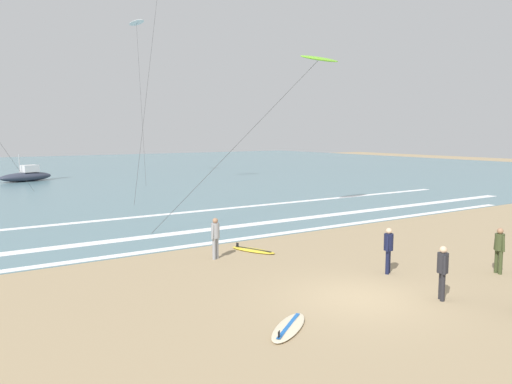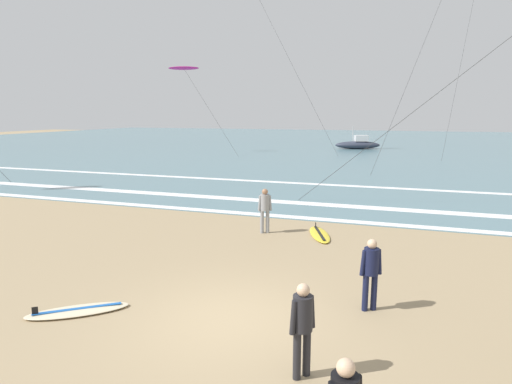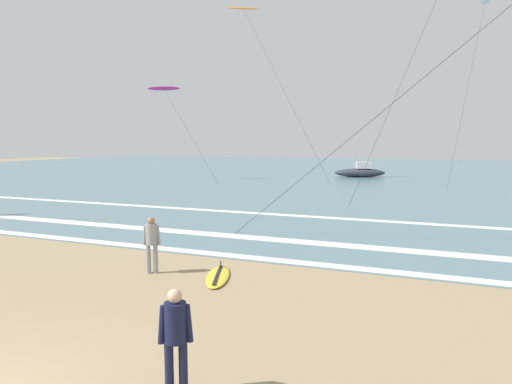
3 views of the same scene
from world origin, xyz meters
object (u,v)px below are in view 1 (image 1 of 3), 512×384
object	(u,v)px
surfboard_near_water	(289,327)
kite_lime_low_near	(319,60)
surfer_mid_group	(443,268)
kite_white_far_left	(136,24)
surfboard_right_spare	(253,250)
surfer_background_far	(215,235)
offshore_boat	(26,176)
surfer_right_near	(499,246)
surfer_foreground_main	(388,246)

from	to	relation	value
surfboard_near_water	kite_lime_low_near	distance (m)	20.55
surfer_mid_group	kite_white_far_left	xyz separation A→B (m)	(7.49, 43.05, 14.95)
surfboard_right_spare	kite_white_far_left	bearing A→B (deg)	76.06
surfer_background_far	offshore_boat	distance (m)	37.67
surfer_right_near	offshore_boat	size ratio (longest dim) A/B	0.29
surfer_mid_group	surfer_background_far	bearing A→B (deg)	111.26
surfer_background_far	offshore_boat	xyz separation A→B (m)	(-0.23, 37.67, -0.40)
surfer_background_far	surfer_right_near	distance (m)	10.14
surfboard_right_spare	offshore_boat	bearing A→B (deg)	93.28
surfer_foreground_main	kite_lime_low_near	xyz separation A→B (m)	(6.60, 11.49, 8.08)
kite_lime_low_near	surfer_background_far	bearing A→B (deg)	-148.80
kite_lime_low_near	kite_white_far_left	world-z (taller)	kite_white_far_left
surfer_background_far	offshore_boat	size ratio (longest dim) A/B	0.29
surfer_mid_group	surfer_background_far	size ratio (longest dim) A/B	1.00
surfer_right_near	kite_lime_low_near	xyz separation A→B (m)	(3.43, 13.61, 8.08)
surfer_right_near	surfer_mid_group	bearing A→B (deg)	-170.27
surfer_right_near	surfboard_right_spare	size ratio (longest dim) A/B	0.73
kite_white_far_left	offshore_boat	distance (m)	18.94
kite_lime_low_near	surfer_mid_group	bearing A→B (deg)	-117.57
surfer_mid_group	surfer_background_far	xyz separation A→B (m)	(-3.08, 7.92, 0.00)
surfboard_right_spare	offshore_boat	size ratio (longest dim) A/B	0.40
kite_lime_low_near	surfer_foreground_main	bearing A→B (deg)	-119.87
surfer_right_near	surfer_background_far	bearing A→B (deg)	134.59
surfboard_right_spare	surfer_right_near	bearing A→B (deg)	-55.22
kite_white_far_left	offshore_boat	size ratio (longest dim) A/B	2.97
surfboard_right_spare	kite_white_far_left	size ratio (longest dim) A/B	0.13
surfboard_right_spare	surfer_foreground_main	bearing A→B (deg)	-69.24
offshore_boat	surfboard_near_water	bearing A→B (deg)	-92.22
surfer_background_far	kite_white_far_left	bearing A→B (deg)	73.25
surfboard_near_water	surfer_background_far	bearing A→B (deg)	74.73
surfer_background_far	surfer_right_near	bearing A→B (deg)	-45.41
kite_lime_low_near	surfboard_near_water	bearing A→B (deg)	-132.64
offshore_boat	surfer_background_far	bearing A→B (deg)	-89.65
surfer_foreground_main	surfer_right_near	size ratio (longest dim) A/B	1.00
surfer_right_near	surfboard_right_spare	bearing A→B (deg)	124.78
surfer_background_far	surfboard_right_spare	xyz separation A→B (m)	(1.92, 0.27, -0.91)
surfer_mid_group	surfboard_right_spare	bearing A→B (deg)	98.09
surfer_right_near	offshore_boat	xyz separation A→B (m)	(-7.35, 44.89, -0.40)
surfer_mid_group	surfboard_near_water	distance (m)	5.18
surfer_right_near	kite_white_far_left	world-z (taller)	kite_white_far_left
surfer_background_far	surfboard_right_spare	size ratio (longest dim) A/B	0.73
surfer_background_far	surfboard_near_water	distance (m)	7.52
surfboard_right_spare	surfboard_near_water	distance (m)	8.42
surfer_background_far	kite_white_far_left	distance (m)	39.62
surfer_background_far	surfboard_right_spare	bearing A→B (deg)	8.06
surfer_mid_group	surfboard_right_spare	size ratio (longest dim) A/B	0.73
surfer_background_far	offshore_boat	world-z (taller)	offshore_boat
surfboard_right_spare	surfer_mid_group	bearing A→B (deg)	-81.91
surfer_background_far	kite_lime_low_near	bearing A→B (deg)	31.20
surfer_mid_group	offshore_boat	xyz separation A→B (m)	(-3.31, 45.58, -0.40)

